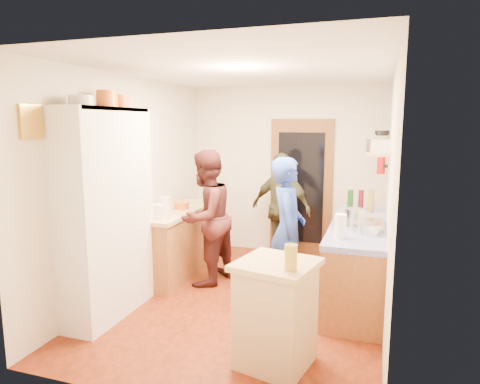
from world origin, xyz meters
The scene contains 44 objects.
floor centered at (0.00, 0.00, -0.01)m, with size 3.00×4.00×0.02m, color maroon.
ceiling centered at (0.00, 0.00, 2.61)m, with size 3.00×4.00×0.02m, color silver.
wall_back centered at (0.00, 2.01, 1.30)m, with size 3.00×0.02×2.60m, color beige.
wall_front centered at (0.00, -2.01, 1.30)m, with size 3.00×0.02×2.60m, color beige.
wall_left centered at (-1.51, 0.00, 1.30)m, with size 0.02×4.00×2.60m, color beige.
wall_right centered at (1.51, 0.00, 1.30)m, with size 0.02×4.00×2.60m, color beige.
door_frame centered at (0.25, 1.97, 1.05)m, with size 0.95×0.06×2.10m, color brown.
door_glass centered at (0.25, 1.94, 1.05)m, with size 0.70×0.02×1.70m, color black.
hutch_body centered at (-1.30, -0.80, 1.10)m, with size 0.40×1.20×2.20m, color silver.
hutch_top_shelf centered at (-1.30, -0.80, 2.18)m, with size 0.40×1.14×0.04m, color silver.
plate_stack centered at (-1.30, -1.11, 2.25)m, with size 0.23×0.23×0.10m, color white.
orange_pot_a centered at (-1.30, -0.70, 2.29)m, with size 0.21×0.21×0.17m, color orange.
orange_pot_b centered at (-1.30, -0.45, 2.27)m, with size 0.16×0.16×0.14m, color orange.
left_counter_base centered at (-1.20, 0.45, 0.42)m, with size 0.60×1.40×0.85m, color #9A622B.
left_counter_top centered at (-1.20, 0.45, 0.88)m, with size 0.64×1.44×0.05m, color tan.
toaster centered at (-1.15, -0.05, 0.99)m, with size 0.23×0.15×0.17m, color white.
kettle centered at (-1.25, 0.37, 0.99)m, with size 0.17×0.17×0.19m, color white.
orange_bowl centered at (-1.12, 0.60, 0.95)m, with size 0.20×0.20×0.09m, color orange.
chopping_board centered at (-1.18, 1.05, 0.91)m, with size 0.30×0.22×0.03m, color tan.
right_counter_base centered at (1.20, 0.50, 0.42)m, with size 0.60×2.20×0.84m, color #9A622B.
right_counter_top centered at (1.20, 0.50, 0.87)m, with size 0.62×2.22×0.06m, color #1B20A8.
hob centered at (1.20, 0.37, 0.92)m, with size 0.55×0.58×0.04m, color silver.
pot_on_hob centered at (1.15, 0.40, 1.01)m, with size 0.21×0.21×0.14m, color silver.
bottle_a centered at (1.05, 1.11, 1.04)m, with size 0.07×0.07×0.29m, color #143F14.
bottle_b centered at (1.18, 1.22, 1.04)m, with size 0.07×0.07×0.27m, color #591419.
bottle_c centered at (1.31, 1.14, 1.05)m, with size 0.07×0.07×0.29m, color olive.
paper_towel centered at (1.05, -0.27, 1.02)m, with size 0.11×0.11×0.25m, color white.
mixing_bowl centered at (1.30, 0.00, 0.95)m, with size 0.28×0.28×0.11m, color silver.
island_base centered at (0.62, -1.22, 0.43)m, with size 0.55×0.55×0.86m, color tan.
island_top centered at (0.62, -1.22, 0.89)m, with size 0.62×0.62×0.05m, color tan.
cutting_board centered at (0.58, -1.16, 0.90)m, with size 0.35×0.28×0.02m, color white.
oil_jar centered at (0.77, -1.37, 1.01)m, with size 0.10×0.10×0.20m, color #AD9E2D.
pan_rail centered at (1.46, 1.52, 2.05)m, with size 0.02×0.02×0.65m, color silver.
pan_hang_a centered at (1.40, 1.35, 1.92)m, with size 0.18×0.18×0.05m, color black.
pan_hang_b centered at (1.40, 1.55, 1.90)m, with size 0.16×0.16×0.05m, color black.
pan_hang_c centered at (1.40, 1.75, 1.91)m, with size 0.17×0.17×0.05m, color black.
wall_shelf centered at (1.37, 0.45, 1.70)m, with size 0.26×0.42×0.03m, color tan.
radio centered at (1.37, 0.45, 1.79)m, with size 0.22×0.30×0.15m, color silver.
ext_bracket centered at (1.47, 1.70, 1.45)m, with size 0.06×0.10×0.04m, color black.
fire_extinguisher centered at (1.41, 1.70, 1.50)m, with size 0.11×0.11×0.32m, color red.
picture_frame centered at (-1.48, -1.55, 2.05)m, with size 0.03×0.25×0.30m, color gold.
person_hob centered at (0.46, 0.13, 0.83)m, with size 0.61×0.40×1.67m, color #243FA0.
person_left centered at (-0.63, 0.39, 0.86)m, with size 0.83×0.65×1.71m, color #411A19.
person_back centered at (0.06, 1.43, 0.81)m, with size 0.95×0.40×1.62m, color #3A3A23.
Camera 1 is at (1.39, -4.53, 2.04)m, focal length 32.00 mm.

